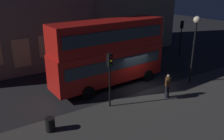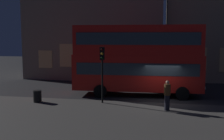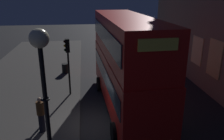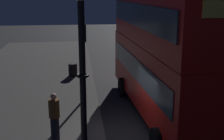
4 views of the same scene
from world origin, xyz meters
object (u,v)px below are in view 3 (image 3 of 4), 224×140
(pedestrian, at_px, (41,114))
(litter_bin, at_px, (65,68))
(street_lamp, at_px, (43,73))
(double_decker_bus, at_px, (126,59))
(traffic_light_near_kerb, at_px, (68,55))

(pedestrian, distance_m, litter_bin, 8.68)
(street_lamp, height_order, pedestrian, street_lamp)
(double_decker_bus, bearing_deg, street_lamp, -33.77)
(pedestrian, xyz_separation_m, litter_bin, (-8.65, 0.54, -0.53))
(traffic_light_near_kerb, distance_m, litter_bin, 5.00)
(traffic_light_near_kerb, height_order, pedestrian, traffic_light_near_kerb)
(street_lamp, height_order, litter_bin, street_lamp)
(traffic_light_near_kerb, distance_m, pedestrian, 4.74)
(street_lamp, relative_size, pedestrian, 3.07)
(street_lamp, distance_m, pedestrian, 5.05)
(traffic_light_near_kerb, xyz_separation_m, litter_bin, (-4.40, -0.59, -2.30))
(street_lamp, bearing_deg, double_decker_bus, 148.97)
(traffic_light_near_kerb, relative_size, litter_bin, 4.65)
(traffic_light_near_kerb, xyz_separation_m, pedestrian, (4.25, -1.13, -1.77))
(street_lamp, xyz_separation_m, pedestrian, (-3.65, -0.97, -3.36))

